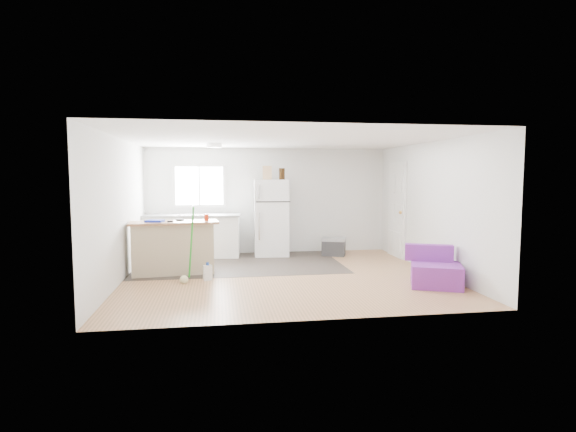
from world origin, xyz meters
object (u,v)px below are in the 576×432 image
object	(u,v)px
cleaner_jug	(208,272)
kitchen_cabinets	(192,235)
mop	(186,269)
blue_tray	(155,221)
refrigerator	(271,218)
cooler	(334,247)
red_cup	(206,217)
peninsula	(173,247)
bottle_right	(283,174)
purple_seat	(435,271)
cardboard_box	(267,173)
bottle_left	(281,174)

from	to	relation	value
cleaner_jug	kitchen_cabinets	bearing A→B (deg)	83.08
mop	cleaner_jug	bearing A→B (deg)	-1.06
kitchen_cabinets	blue_tray	distance (m)	1.88
refrigerator	cooler	size ratio (longest dim) A/B	2.75
cleaner_jug	red_cup	world-z (taller)	red_cup
cleaner_jug	mop	distance (m)	0.38
kitchen_cabinets	mop	distance (m)	2.45
peninsula	bottle_right	bearing A→B (deg)	30.25
blue_tray	purple_seat	bearing A→B (deg)	-18.23
peninsula	red_cup	size ratio (longest dim) A/B	13.37
peninsula	red_cup	world-z (taller)	red_cup
cardboard_box	bottle_left	world-z (taller)	cardboard_box
kitchen_cabinets	peninsula	world-z (taller)	kitchen_cabinets
refrigerator	cleaner_jug	distance (m)	2.73
kitchen_cabinets	purple_seat	distance (m)	5.17
refrigerator	cleaner_jug	world-z (taller)	refrigerator
refrigerator	cardboard_box	size ratio (longest dim) A/B	5.64
red_cup	blue_tray	size ratio (longest dim) A/B	0.40
cleaner_jug	mop	xyz separation A→B (m)	(-0.35, -0.13, 0.10)
cleaner_jug	blue_tray	size ratio (longest dim) A/B	1.03
refrigerator	blue_tray	xyz separation A→B (m)	(-2.28, -1.69, 0.13)
purple_seat	mop	xyz separation A→B (m)	(-3.99, 0.80, 0.00)
refrigerator	purple_seat	bearing A→B (deg)	-51.12
refrigerator	blue_tray	size ratio (longest dim) A/B	5.64
kitchen_cabinets	cooler	distance (m)	3.12
cleaner_jug	blue_tray	xyz separation A→B (m)	(-0.93, 0.58, 0.84)
red_cup	bottle_left	distance (m)	2.33
kitchen_cabinets	bottle_right	bearing A→B (deg)	3.96
blue_tray	bottle_left	world-z (taller)	bottle_left
cleaner_jug	bottle_left	bearing A→B (deg)	38.52
cleaner_jug	bottle_left	world-z (taller)	bottle_left
peninsula	mop	distance (m)	0.84
blue_tray	bottle_left	distance (m)	3.09
cleaner_jug	peninsula	bearing A→B (deg)	118.56
kitchen_cabinets	cleaner_jug	bearing A→B (deg)	-75.77
mop	red_cup	distance (m)	1.17
cleaner_jug	mop	world-z (taller)	mop
red_cup	bottle_right	bearing A→B (deg)	43.77
refrigerator	cooler	world-z (taller)	refrigerator
peninsula	bottle_right	world-z (taller)	bottle_right
red_cup	bottle_right	world-z (taller)	bottle_right
purple_seat	red_cup	world-z (taller)	red_cup
peninsula	cardboard_box	distance (m)	2.82
cleaner_jug	purple_seat	bearing A→B (deg)	-30.43
kitchen_cabinets	bottle_right	distance (m)	2.41
red_cup	cleaner_jug	bearing A→B (deg)	-88.07
refrigerator	cooler	distance (m)	1.54
cleaner_jug	red_cup	size ratio (longest dim) A/B	2.58
peninsula	cooler	distance (m)	3.62
kitchen_cabinets	cooler	world-z (taller)	kitchen_cabinets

